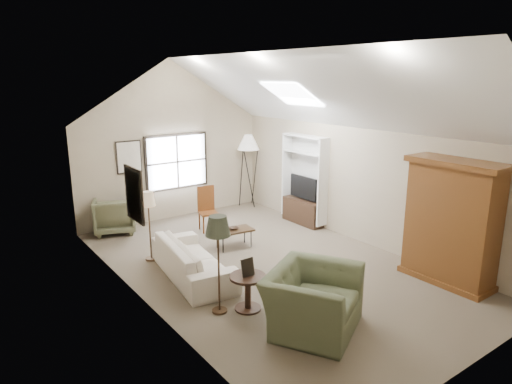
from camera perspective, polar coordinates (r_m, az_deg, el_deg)
room_shell at (r=8.22m, az=1.68°, el=11.73°), size 5.01×8.01×4.00m
window at (r=11.83m, az=-9.85°, el=3.75°), size 1.72×0.08×1.42m
skylight at (r=9.74m, az=4.55°, el=12.17°), size 0.80×1.20×0.52m
wall_art at (r=9.19m, az=-15.33°, el=2.19°), size 1.97×3.71×0.88m
armoire at (r=8.65m, az=23.27°, el=-3.52°), size 0.60×1.50×2.20m
tv_alcove at (r=11.21m, az=6.05°, el=1.73°), size 0.32×1.30×2.10m
media_console at (r=11.41m, az=5.86°, el=-2.45°), size 0.34×1.18×0.60m
tv_panel at (r=11.25m, az=5.94°, el=0.58°), size 0.05×0.90×0.55m
sofa at (r=8.49m, az=-7.89°, el=-8.30°), size 1.20×2.39×0.67m
armchair_near at (r=6.80m, az=7.08°, el=-13.27°), size 1.77×1.70×0.89m
armchair_far at (r=11.18m, az=-17.21°, el=-2.71°), size 1.20×1.21×0.85m
coffee_table at (r=9.80m, az=-2.76°, el=-5.82°), size 0.85×0.54×0.41m
bowl at (r=9.73m, az=-2.77°, el=-4.56°), size 0.22×0.22×0.05m
side_table at (r=7.31m, az=-1.03°, el=-12.45°), size 0.65×0.65×0.57m
side_chair at (r=10.80m, az=-5.98°, el=-2.15°), size 0.50×0.50×1.06m
tripod_lamp at (r=12.72m, az=-0.96°, el=2.75°), size 0.76×0.76×2.05m
dark_lamp at (r=7.05m, az=-4.69°, el=-8.98°), size 0.43×0.43×1.59m
tan_lamp at (r=9.26m, az=-13.17°, el=-4.08°), size 0.32×0.32×1.43m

